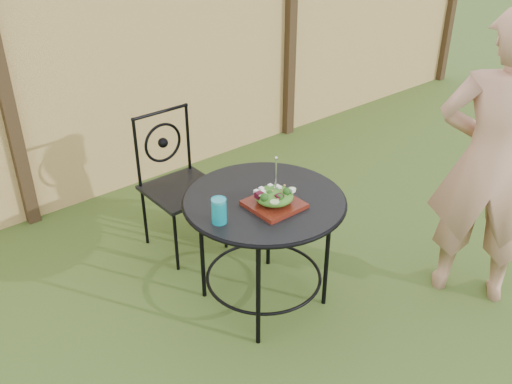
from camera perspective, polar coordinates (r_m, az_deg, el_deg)
ground at (r=3.72m, az=10.75°, el=-9.65°), size 60.00×60.00×0.00m
fence at (r=4.77m, az=-8.82°, el=12.56°), size 8.00×0.12×1.90m
patio_table at (r=3.25m, az=0.82°, el=-2.75°), size 0.92×0.92×0.72m
patio_chair at (r=3.87m, az=-7.85°, el=1.25°), size 0.46×0.46×0.95m
diner at (r=3.46m, az=22.50°, el=2.69°), size 0.71×0.77×1.77m
salad_plate at (r=3.10m, az=1.81°, el=-1.24°), size 0.27×0.27×0.02m
salad at (r=3.07m, az=1.82°, el=-0.41°), size 0.21×0.21×0.08m
fork at (r=3.01m, az=2.00°, el=1.79°), size 0.01×0.01×0.18m
drinking_glass at (r=2.93m, az=-3.72°, el=-1.88°), size 0.08×0.08×0.14m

